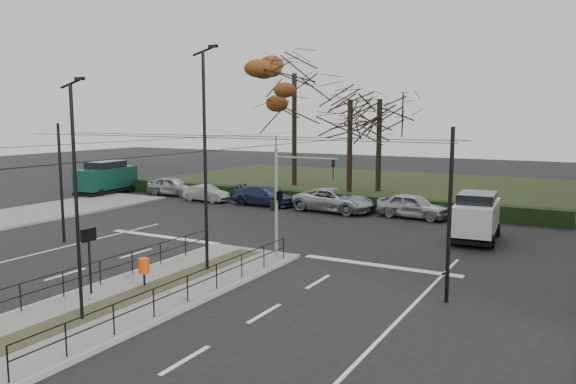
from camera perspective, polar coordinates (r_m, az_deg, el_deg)
name	(u,v)px	position (r m, az deg, el deg)	size (l,w,h in m)	color
ground	(189,278)	(22.75, -10.04, -8.60)	(140.00, 140.00, 0.00)	black
median_island	(144,294)	(20.93, -14.40, -9.97)	(4.40, 15.00, 0.14)	#615F5D
park	(354,183)	(53.17, 6.73, 0.86)	(38.00, 26.00, 0.10)	black
hedge	(285,196)	(41.10, -0.31, -0.46)	(38.00, 1.00, 1.00)	black
median_railing	(141,270)	(20.61, -14.68, -7.64)	(4.14, 13.24, 0.92)	black
catenary	(212,188)	(23.31, -7.75, 0.44)	(20.00, 34.00, 6.00)	black
traffic_light	(282,194)	(24.86, -0.65, -0.19)	(3.30, 1.82, 4.79)	gray
litter_bin	(144,266)	(21.43, -14.43, -7.30)	(0.40, 0.40, 1.03)	black
info_panel	(89,242)	(20.80, -19.59, -4.84)	(0.13, 0.61, 2.35)	black
streetlamp_median_near	(77,200)	(17.94, -20.69, -0.74)	(0.61, 0.12, 7.32)	black
streetlamp_median_far	(205,159)	(22.54, -8.39, 3.38)	(0.74, 0.15, 8.91)	black
parked_car_first	(173,186)	(46.12, -11.61, 0.59)	(1.77, 4.39, 1.50)	#A3A5AA
parked_car_second	(206,193)	(42.41, -8.29, -0.14)	(1.29, 3.70, 1.22)	#A3A5AA
parked_car_third	(264,196)	(40.14, -2.43, -0.37)	(1.96, 4.82, 1.40)	#21294E
parked_car_fourth	(334,200)	(37.58, 4.69, -0.84)	(2.55, 5.52, 1.53)	#A3A5AA
white_van	(476,216)	(30.34, 18.60, -2.30)	(2.37, 4.75, 2.46)	white
green_van	(106,177)	(48.11, -17.98, 1.44)	(2.57, 5.67, 2.71)	#0C352A
rust_tree	(294,73)	(51.06, 0.66, 11.95)	(8.80, 8.80, 13.18)	black
bare_tree_center	(350,107)	(46.64, 6.34, 8.60)	(6.62, 6.62, 10.05)	black
bare_tree_near	(380,106)	(47.53, 9.30, 8.64)	(7.15, 7.15, 10.17)	black
parked_car_fifth	(413,206)	(35.98, 12.61, -1.38)	(1.82, 4.53, 1.54)	#A3A5AA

